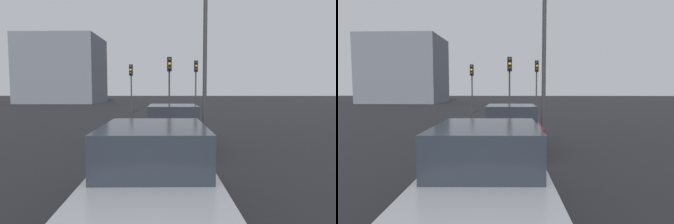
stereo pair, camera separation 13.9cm
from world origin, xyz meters
The scene contains 7 objects.
car_maroon_lead centered at (8.31, -0.17, 0.72)m, with size 4.38×2.20×1.49m.
car_grey_second centered at (2.58, 0.08, 0.73)m, with size 4.41×2.06×1.52m.
traffic_light_near_left centered at (21.34, -1.94, 3.08)m, with size 0.33×0.30×4.29m.
traffic_light_near_right centered at (21.72, 3.32, 2.89)m, with size 0.32×0.29×4.02m.
traffic_light_far_left centered at (16.55, 0.10, 2.92)m, with size 0.33×0.31×4.05m.
street_lamp_kerbside centered at (9.78, -1.44, 5.15)m, with size 0.56×0.36×8.94m.
building_facade_left centered at (40.04, 16.00, 4.75)m, with size 8.78×10.86×9.49m, color slate.
Camera 2 is at (-1.82, -0.37, 2.07)m, focal length 30.79 mm.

